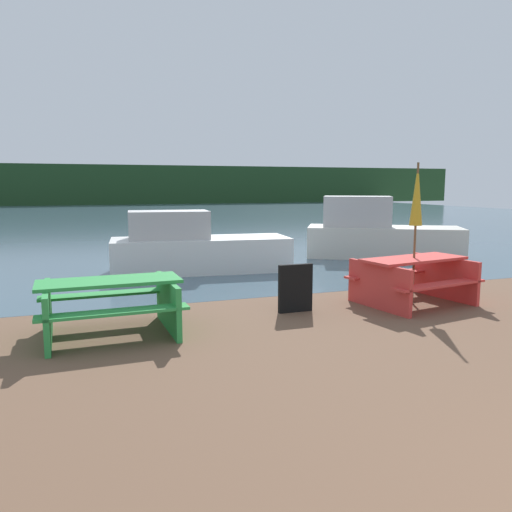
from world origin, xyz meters
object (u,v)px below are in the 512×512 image
boat (195,249)px  signboard (295,288)px  picnic_table_green (110,301)px  umbrella_gold (417,197)px  boat_second (377,235)px  picnic_table_red (413,276)px

boat → signboard: 4.21m
picnic_table_green → boat: (2.10, 4.46, 0.07)m
umbrella_gold → signboard: size_ratio=3.10×
signboard → boat_second: bearing=46.5°
picnic_table_red → signboard: picnic_table_red is taller
picnic_table_green → signboard: bearing=6.4°
picnic_table_red → boat_second: bearing=63.3°
picnic_table_red → umbrella_gold: umbrella_gold is taller
picnic_table_red → boat: 5.09m
umbrella_gold → boat: size_ratio=0.57×
picnic_table_green → signboard: (2.78, 0.31, -0.08)m
picnic_table_red → boat: (-2.76, 4.28, 0.06)m
umbrella_gold → picnic_table_green: bearing=-177.8°
umbrella_gold → signboard: umbrella_gold is taller
picnic_table_green → picnic_table_red: size_ratio=0.92×
boat_second → picnic_table_red: bearing=-87.4°
umbrella_gold → boat: 5.24m
picnic_table_green → umbrella_gold: 5.04m
boat → umbrella_gold: bearing=-51.9°
picnic_table_green → umbrella_gold: umbrella_gold is taller
umbrella_gold → boat_second: umbrella_gold is taller
picnic_table_red → boat_second: size_ratio=0.47×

